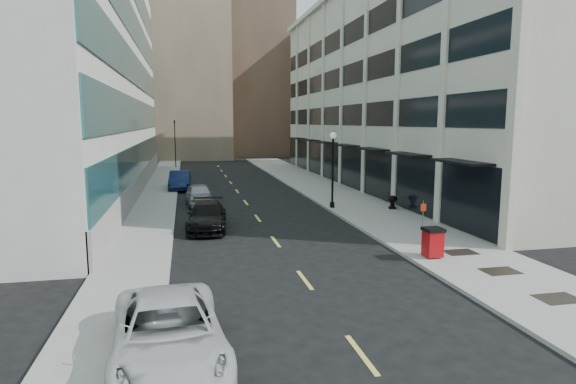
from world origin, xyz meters
name	(u,v)px	position (x,y,z in m)	size (l,w,h in m)	color
ground	(319,299)	(0.00, 0.00, 0.00)	(160.00, 160.00, 0.00)	black
sidewalk_right	(342,198)	(7.50, 20.00, 0.07)	(5.00, 80.00, 0.15)	gray
sidewalk_left	(155,205)	(-6.50, 20.00, 0.07)	(3.00, 80.00, 0.15)	gray
building_right	(417,88)	(16.94, 26.99, 8.99)	(15.30, 46.50, 18.25)	beige
building_left	(30,69)	(-15.95, 27.00, 9.99)	(16.14, 46.00, 20.00)	silver
skyline_tan_near	(184,72)	(-4.00, 68.00, 14.00)	(14.00, 18.00, 28.00)	#90785E
skyline_brown	(253,59)	(8.00, 72.00, 17.00)	(12.00, 16.00, 34.00)	brown
skyline_tan_far	(129,94)	(-14.00, 78.00, 11.00)	(12.00, 14.00, 22.00)	#90785E
skyline_stone	(316,98)	(18.00, 66.00, 10.00)	(10.00, 14.00, 20.00)	beige
grate_near	(558,298)	(7.60, -2.00, 0.15)	(1.40, 1.00, 0.01)	black
grate_mid	(500,271)	(7.60, 1.00, 0.15)	(1.40, 1.00, 0.01)	black
grate_far	(460,252)	(7.60, 3.80, 0.15)	(1.40, 1.00, 0.01)	black
road_centerline	(251,210)	(0.00, 17.00, 0.01)	(0.15, 68.20, 0.01)	#D8CC4C
traffic_signal	(174,123)	(-5.50, 48.00, 5.72)	(0.66, 0.66, 6.98)	black
car_white_van	(169,333)	(-4.80, -3.44, 0.80)	(2.66, 5.77, 1.60)	silver
car_black_pickup	(207,216)	(-3.20, 11.48, 0.75)	(2.09, 5.14, 1.49)	black
car_silver_sedan	(199,195)	(-3.37, 19.46, 0.76)	(1.80, 4.48, 1.53)	#989BA0
car_blue_sedan	(180,180)	(-4.80, 28.00, 0.82)	(1.74, 4.99, 1.64)	#121D44
trash_bin	(433,241)	(5.99, 3.36, 0.84)	(0.81, 0.90, 1.28)	#A40A0F
lamppost	(333,163)	(5.40, 15.91, 3.20)	(0.43, 0.43, 5.20)	black
sign_post	(423,217)	(6.40, 5.09, 1.56)	(0.25, 0.07, 2.17)	slate
urn_planter	(393,201)	(9.20, 14.60, 0.69)	(0.64, 0.64, 0.89)	black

